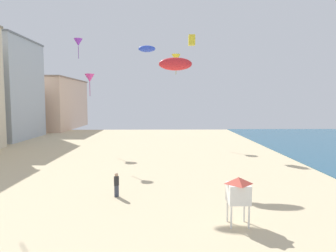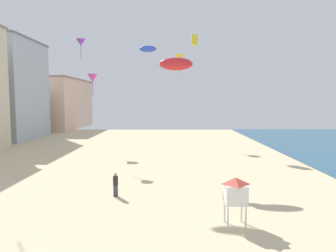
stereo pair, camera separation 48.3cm
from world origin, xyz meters
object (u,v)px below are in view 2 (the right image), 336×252
lifeguard_stand (235,191)px  kite_magenta_delta (93,78)px  kite_blue_parafoil (148,49)px  kite_red_parafoil (176,64)px  kite_yellow_delta (179,58)px  kite_yellow_box (195,40)px  kite_flyer (116,183)px  kite_purple_delta (81,43)px

lifeguard_stand → kite_magenta_delta: kite_magenta_delta is taller
kite_blue_parafoil → kite_red_parafoil: size_ratio=0.55×
kite_yellow_delta → kite_red_parafoil: bearing=-92.5°
kite_yellow_delta → kite_red_parafoil: size_ratio=1.07×
lifeguard_stand → kite_red_parafoil: bearing=126.0°
kite_red_parafoil → kite_yellow_box: 16.29m
kite_flyer → kite_yellow_delta: 29.33m
kite_blue_parafoil → kite_yellow_delta: bearing=79.3°
kite_red_parafoil → kite_yellow_delta: bearing=87.5°
kite_flyer → kite_yellow_box: (7.02, 21.46, 13.79)m
kite_red_parafoil → kite_yellow_box: bearing=79.5°
kite_red_parafoil → kite_magenta_delta: (-10.66, 13.15, -0.21)m
kite_red_parafoil → kite_flyer: bearing=-124.0°
kite_yellow_box → kite_magenta_delta: kite_yellow_box is taller
kite_blue_parafoil → kite_purple_delta: (-8.30, 7.10, 1.94)m
kite_yellow_delta → lifeguard_stand: bearing=-86.3°
kite_red_parafoil → kite_magenta_delta: size_ratio=1.00×
lifeguard_stand → kite_purple_delta: (-13.71, 19.93, 11.35)m
kite_red_parafoil → kite_yellow_box: size_ratio=2.09×
kite_yellow_box → kite_magenta_delta: 14.62m
kite_yellow_delta → kite_purple_delta: size_ratio=1.35×
kite_blue_parafoil → kite_yellow_box: (5.38, 13.27, 3.47)m
kite_blue_parafoil → kite_yellow_box: bearing=67.9°
lifeguard_stand → kite_red_parafoil: (-2.85, 10.88, 7.79)m
kite_flyer → lifeguard_stand: (7.05, -4.65, 0.92)m
kite_purple_delta → kite_yellow_box: kite_yellow_box is taller
kite_red_parafoil → kite_yellow_box: (2.82, 15.22, 5.08)m
kite_flyer → kite_magenta_delta: size_ratio=0.57×
kite_flyer → kite_magenta_delta: 22.14m
kite_flyer → lifeguard_stand: bearing=-126.0°
lifeguard_stand → kite_magenta_delta: size_ratio=0.89×
lifeguard_stand → kite_red_parafoil: 13.69m
kite_flyer → kite_blue_parafoil: (1.64, 8.19, 10.33)m
kite_yellow_box → kite_magenta_delta: size_ratio=0.48×
kite_blue_parafoil → kite_yellow_box: 14.73m
kite_red_parafoil → kite_magenta_delta: bearing=129.0°
kite_yellow_delta → kite_purple_delta: bearing=-136.9°
kite_magenta_delta → kite_blue_parafoil: bearing=-54.2°
kite_yellow_delta → kite_flyer: bearing=-100.9°
kite_yellow_box → kite_magenta_delta: (-13.47, -2.07, -5.29)m
kite_magenta_delta → kite_yellow_box: bearing=8.7°
kite_yellow_delta → kite_yellow_box: kite_yellow_box is taller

